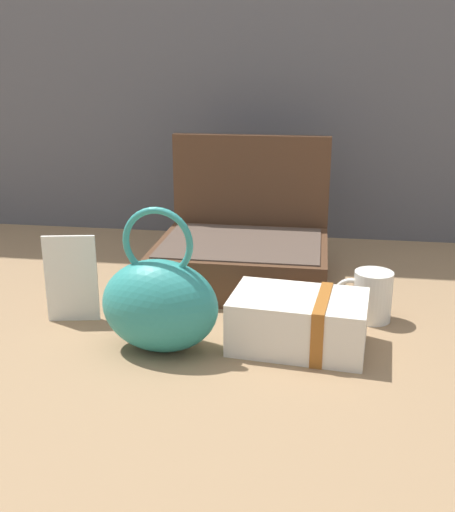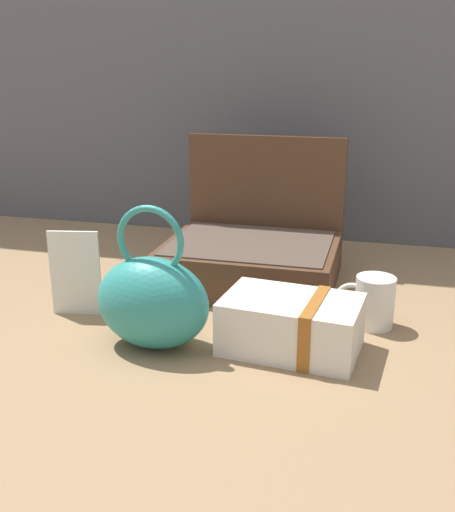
{
  "view_description": "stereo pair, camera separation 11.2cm",
  "coord_description": "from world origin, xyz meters",
  "px_view_note": "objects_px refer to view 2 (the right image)",
  "views": [
    {
      "loc": [
        0.16,
        -1.07,
        0.47
      ],
      "look_at": [
        -0.0,
        -0.02,
        0.12
      ],
      "focal_mm": 42.76,
      "sensor_mm": 36.0,
      "label": 1
    },
    {
      "loc": [
        0.27,
        -1.05,
        0.47
      ],
      "look_at": [
        -0.0,
        -0.02,
        0.12
      ],
      "focal_mm": 42.76,
      "sensor_mm": 36.0,
      "label": 2
    }
  ],
  "objects_px": {
    "open_suitcase": "(251,250)",
    "coffee_mug": "(373,302)",
    "info_card_left": "(75,273)",
    "teal_pouch_handbag": "(153,301)",
    "cream_toiletry_bag": "(293,325)"
  },
  "relations": [
    {
      "from": "teal_pouch_handbag",
      "to": "cream_toiletry_bag",
      "type": "bearing_deg",
      "value": 11.31
    },
    {
      "from": "teal_pouch_handbag",
      "to": "info_card_left",
      "type": "height_order",
      "value": "teal_pouch_handbag"
    },
    {
      "from": "teal_pouch_handbag",
      "to": "info_card_left",
      "type": "distance_m",
      "value": 0.21
    },
    {
      "from": "open_suitcase",
      "to": "info_card_left",
      "type": "distance_m",
      "value": 0.39
    },
    {
      "from": "open_suitcase",
      "to": "cream_toiletry_bag",
      "type": "xyz_separation_m",
      "value": [
        0.14,
        -0.32,
        -0.02
      ]
    },
    {
      "from": "open_suitcase",
      "to": "info_card_left",
      "type": "bearing_deg",
      "value": -135.84
    },
    {
      "from": "open_suitcase",
      "to": "info_card_left",
      "type": "xyz_separation_m",
      "value": [
        -0.28,
        -0.27,
        0.01
      ]
    },
    {
      "from": "teal_pouch_handbag",
      "to": "info_card_left",
      "type": "xyz_separation_m",
      "value": [
        -0.19,
        0.09,
        -0.0
      ]
    },
    {
      "from": "open_suitcase",
      "to": "teal_pouch_handbag",
      "type": "xyz_separation_m",
      "value": [
        -0.09,
        -0.36,
        0.01
      ]
    },
    {
      "from": "cream_toiletry_bag",
      "to": "info_card_left",
      "type": "relative_size",
      "value": 1.44
    },
    {
      "from": "teal_pouch_handbag",
      "to": "open_suitcase",
      "type": "bearing_deg",
      "value": 76.4
    },
    {
      "from": "coffee_mug",
      "to": "cream_toiletry_bag",
      "type": "bearing_deg",
      "value": -133.34
    },
    {
      "from": "teal_pouch_handbag",
      "to": "info_card_left",
      "type": "bearing_deg",
      "value": 154.34
    },
    {
      "from": "open_suitcase",
      "to": "coffee_mug",
      "type": "distance_m",
      "value": 0.33
    },
    {
      "from": "teal_pouch_handbag",
      "to": "cream_toiletry_bag",
      "type": "distance_m",
      "value": 0.24
    }
  ]
}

